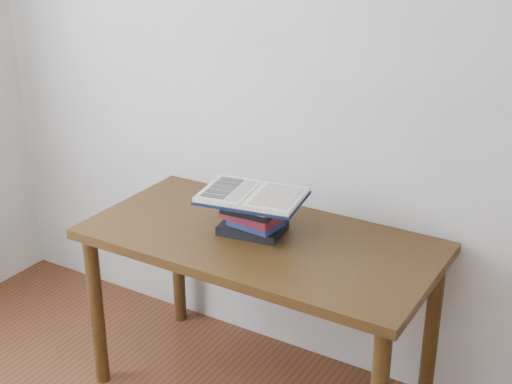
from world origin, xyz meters
The scene contains 3 objects.
desk centered at (-0.07, 1.38, 0.64)m, with size 1.37×0.69×0.74m.
book_stack centered at (-0.11, 1.39, 0.81)m, with size 0.27×0.21×0.15m.
open_book centered at (-0.10, 1.37, 0.90)m, with size 0.43×0.33×0.03m.
Camera 1 is at (1.19, -0.75, 1.96)m, focal length 50.00 mm.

